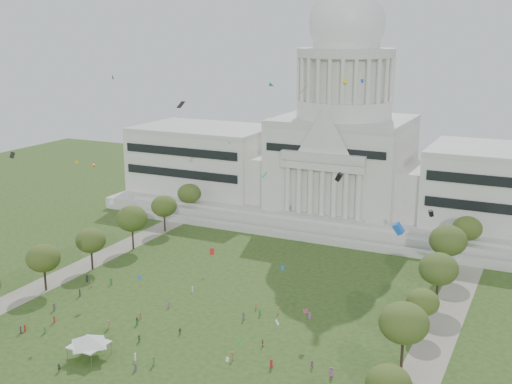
# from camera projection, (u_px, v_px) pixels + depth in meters

# --- Properties ---
(ground) EXTENTS (400.00, 400.00, 0.00)m
(ground) POSITION_uv_depth(u_px,v_px,m) (157.00, 360.00, 126.35)
(ground) COLOR #2C4218
(ground) RESTS_ON ground
(capitol) EXTENTS (160.00, 64.50, 91.30)m
(capitol) POSITION_uv_depth(u_px,v_px,m) (342.00, 153.00, 220.15)
(capitol) COLOR #B9B5AD
(capitol) RESTS_ON ground
(path_left) EXTENTS (8.00, 160.00, 0.04)m
(path_left) POSITION_uv_depth(u_px,v_px,m) (72.00, 272.00, 172.70)
(path_left) COLOR gray
(path_left) RESTS_ON ground
(path_right) EXTENTS (8.00, 160.00, 0.04)m
(path_right) POSITION_uv_depth(u_px,v_px,m) (434.00, 345.00, 132.44)
(path_right) COLOR gray
(path_right) RESTS_ON ground
(row_tree_r_1) EXTENTS (7.58, 7.58, 10.78)m
(row_tree_r_1) POSITION_uv_depth(u_px,v_px,m) (389.00, 384.00, 103.56)
(row_tree_r_1) COLOR black
(row_tree_r_1) RESTS_ON ground
(row_tree_l_2) EXTENTS (8.42, 8.42, 11.97)m
(row_tree_l_2) POSITION_uv_depth(u_px,v_px,m) (43.00, 258.00, 158.28)
(row_tree_l_2) COLOR black
(row_tree_l_2) RESTS_ON ground
(row_tree_r_2) EXTENTS (9.55, 9.55, 13.58)m
(row_tree_r_2) POSITION_uv_depth(u_px,v_px,m) (404.00, 323.00, 120.70)
(row_tree_r_2) COLOR black
(row_tree_r_2) RESTS_ON ground
(row_tree_l_3) EXTENTS (8.12, 8.12, 11.55)m
(row_tree_l_3) POSITION_uv_depth(u_px,v_px,m) (91.00, 241.00, 172.47)
(row_tree_l_3) COLOR black
(row_tree_l_3) RESTS_ON ground
(row_tree_r_3) EXTENTS (7.01, 7.01, 9.98)m
(row_tree_r_3) POSITION_uv_depth(u_px,v_px,m) (423.00, 302.00, 136.13)
(row_tree_r_3) COLOR black
(row_tree_r_3) RESTS_ON ground
(row_tree_l_4) EXTENTS (9.29, 9.29, 13.21)m
(row_tree_l_4) POSITION_uv_depth(u_px,v_px,m) (132.00, 219.00, 188.35)
(row_tree_l_4) COLOR black
(row_tree_l_4) RESTS_ON ground
(row_tree_r_4) EXTENTS (9.19, 9.19, 13.06)m
(row_tree_r_4) POSITION_uv_depth(u_px,v_px,m) (439.00, 269.00, 149.03)
(row_tree_r_4) COLOR black
(row_tree_r_4) RESTS_ON ground
(row_tree_l_5) EXTENTS (8.33, 8.33, 11.85)m
(row_tree_l_5) POSITION_uv_depth(u_px,v_px,m) (164.00, 206.00, 205.31)
(row_tree_l_5) COLOR black
(row_tree_l_5) RESTS_ON ground
(row_tree_r_5) EXTENTS (9.82, 9.82, 13.96)m
(row_tree_r_5) POSITION_uv_depth(u_px,v_px,m) (448.00, 241.00, 167.02)
(row_tree_r_5) COLOR black
(row_tree_r_5) RESTS_ON ground
(row_tree_l_6) EXTENTS (8.19, 8.19, 11.64)m
(row_tree_l_6) POSITION_uv_depth(u_px,v_px,m) (189.00, 193.00, 221.88)
(row_tree_l_6) COLOR black
(row_tree_l_6) RESTS_ON ground
(row_tree_r_6) EXTENTS (8.42, 8.42, 11.97)m
(row_tree_r_6) POSITION_uv_depth(u_px,v_px,m) (467.00, 228.00, 182.01)
(row_tree_r_6) COLOR black
(row_tree_r_6) RESTS_ON ground
(event_tent) EXTENTS (9.23, 9.23, 5.03)m
(event_tent) POSITION_uv_depth(u_px,v_px,m) (89.00, 339.00, 126.59)
(event_tent) COLOR #4C4C4C
(event_tent) RESTS_ON ground
(person_0) EXTENTS (1.15, 0.99, 1.98)m
(person_0) POSITION_uv_depth(u_px,v_px,m) (331.00, 372.00, 120.15)
(person_0) COLOR #994C8C
(person_0) RESTS_ON ground
(person_2) EXTENTS (0.91, 0.86, 1.60)m
(person_2) POSITION_uv_depth(u_px,v_px,m) (312.00, 364.00, 123.20)
(person_2) COLOR #994C8C
(person_2) RESTS_ON ground
(person_3) EXTENTS (0.64, 1.21, 1.86)m
(person_3) POSITION_uv_depth(u_px,v_px,m) (232.00, 356.00, 126.25)
(person_3) COLOR olive
(person_3) RESTS_ON ground
(person_4) EXTENTS (0.78, 1.03, 1.56)m
(person_4) POSITION_uv_depth(u_px,v_px,m) (180.00, 331.00, 137.01)
(person_4) COLOR #33723F
(person_4) RESTS_ON ground
(person_5) EXTENTS (1.49, 1.32, 1.55)m
(person_5) POSITION_uv_depth(u_px,v_px,m) (139.00, 338.00, 133.63)
(person_5) COLOR #33723F
(person_5) RESTS_ON ground
(person_7) EXTENTS (0.72, 0.76, 1.68)m
(person_7) POSITION_uv_depth(u_px,v_px,m) (59.00, 368.00, 122.02)
(person_7) COLOR #26262B
(person_7) RESTS_ON ground
(person_8) EXTENTS (1.03, 0.96, 1.82)m
(person_8) POSITION_uv_depth(u_px,v_px,m) (137.00, 321.00, 141.36)
(person_8) COLOR #33723F
(person_8) RESTS_ON ground
(person_10) EXTENTS (0.64, 1.01, 1.63)m
(person_10) POSITION_uv_depth(u_px,v_px,m) (263.00, 343.00, 131.62)
(person_10) COLOR olive
(person_10) RESTS_ON ground
(distant_crowd) EXTENTS (61.35, 37.72, 1.95)m
(distant_crowd) POSITION_uv_depth(u_px,v_px,m) (143.00, 316.00, 143.97)
(distant_crowd) COLOR #B21E1E
(distant_crowd) RESTS_ON ground
(kite_swarm) EXTENTS (87.93, 108.70, 51.29)m
(kite_swarm) POSITION_uv_depth(u_px,v_px,m) (205.00, 221.00, 123.19)
(kite_swarm) COLOR blue
(kite_swarm) RESTS_ON ground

